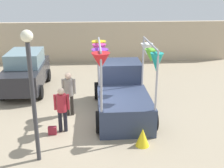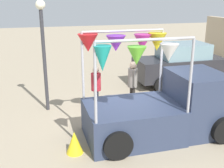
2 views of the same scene
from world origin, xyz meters
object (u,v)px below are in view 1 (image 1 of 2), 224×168
handbag (52,131)px  folded_kite_bundle_sunflower (143,137)px  parked_car (26,71)px  person_vendor (69,90)px  street_lamp (31,79)px  person_customer (62,106)px  vendor_truck (121,90)px

handbag → folded_kite_bundle_sunflower: bearing=-17.7°
parked_car → person_vendor: 3.82m
street_lamp → person_customer: bearing=71.4°
handbag → folded_kite_bundle_sunflower: 3.10m
parked_car → person_customer: (2.12, -4.36, 0.02)m
parked_car → handbag: size_ratio=14.29×
parked_car → street_lamp: street_lamp is taller
parked_car → person_vendor: (2.27, -3.07, 0.11)m
handbag → street_lamp: (-0.21, -1.46, 2.35)m
street_lamp → vendor_truck: bearing=49.6°
parked_car → person_vendor: bearing=-53.5°
folded_kite_bundle_sunflower → parked_car: bearing=130.7°
person_customer → handbag: 0.92m
person_customer → folded_kite_bundle_sunflower: person_customer is taller
vendor_truck → street_lamp: street_lamp is taller
vendor_truck → street_lamp: size_ratio=1.10×
parked_car → handbag: parked_car is taller
parked_car → folded_kite_bundle_sunflower: bearing=-49.3°
person_customer → handbag: (-0.35, -0.20, -0.83)m
parked_car → person_customer: size_ratio=2.49×
person_vendor → handbag: person_vendor is taller
person_customer → handbag: bearing=-150.3°
person_vendor → street_lamp: (-0.71, -2.95, 1.43)m
parked_car → folded_kite_bundle_sunflower: parked_car is taller
handbag → street_lamp: bearing=-98.1°
person_customer → person_vendor: (0.15, 1.29, 0.09)m
street_lamp → handbag: bearing=81.9°
person_vendor → folded_kite_bundle_sunflower: person_vendor is taller
folded_kite_bundle_sunflower → person_vendor: bearing=135.2°
person_customer → handbag: person_customer is taller
vendor_truck → parked_car: vendor_truck is taller
person_vendor → handbag: (-0.50, -1.49, -0.92)m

